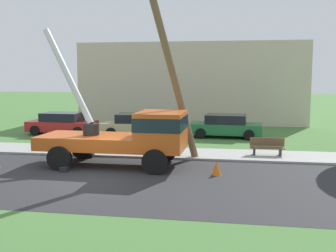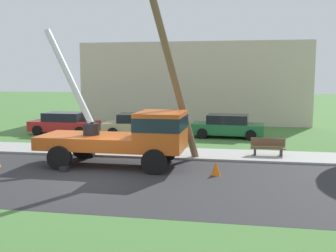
% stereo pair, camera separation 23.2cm
% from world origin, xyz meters
% --- Properties ---
extents(ground_plane, '(120.00, 120.00, 0.00)m').
position_xyz_m(ground_plane, '(0.00, 12.00, 0.00)').
color(ground_plane, '#477538').
extents(road_asphalt, '(80.00, 7.69, 0.01)m').
position_xyz_m(road_asphalt, '(0.00, 0.00, 0.00)').
color(road_asphalt, '#2B2B2D').
rests_on(road_asphalt, ground).
extents(sidewalk_strip, '(80.00, 2.61, 0.10)m').
position_xyz_m(sidewalk_strip, '(0.00, 5.15, 0.05)').
color(sidewalk_strip, '#9E9E99').
rests_on(sidewalk_strip, ground).
extents(utility_truck, '(6.76, 3.20, 5.98)m').
position_xyz_m(utility_truck, '(1.03, 2.25, 1.41)').
color(utility_truck, '#C65119').
rests_on(utility_truck, ground).
extents(leaning_utility_pole, '(2.68, 2.69, 8.63)m').
position_xyz_m(leaning_utility_pole, '(2.50, 3.27, 4.42)').
color(leaning_utility_pole, brown).
rests_on(leaning_utility_pole, ground).
extents(traffic_cone_ahead, '(0.36, 0.36, 0.56)m').
position_xyz_m(traffic_cone_ahead, '(4.67, 1.29, 0.28)').
color(traffic_cone_ahead, orange).
rests_on(traffic_cone_ahead, ground).
extents(parked_sedan_red, '(4.44, 2.08, 1.42)m').
position_xyz_m(parked_sedan_red, '(-5.82, 10.62, 0.71)').
color(parked_sedan_red, '#B21E1E').
rests_on(parked_sedan_red, ground).
extents(parked_sedan_tan, '(4.52, 2.22, 1.42)m').
position_xyz_m(parked_sedan_tan, '(-0.82, 10.63, 0.71)').
color(parked_sedan_tan, tan).
rests_on(parked_sedan_tan, ground).
extents(parked_sedan_green, '(4.50, 2.20, 1.42)m').
position_xyz_m(parked_sedan_green, '(4.79, 11.04, 0.71)').
color(parked_sedan_green, '#1E6638').
rests_on(parked_sedan_green, ground).
extents(park_bench, '(1.60, 0.45, 0.90)m').
position_xyz_m(park_bench, '(6.87, 5.22, 0.46)').
color(park_bench, brown).
rests_on(park_bench, ground).
extents(lowrise_building_backdrop, '(18.00, 6.00, 6.40)m').
position_xyz_m(lowrise_building_backdrop, '(1.81, 19.86, 3.20)').
color(lowrise_building_backdrop, beige).
rests_on(lowrise_building_backdrop, ground).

